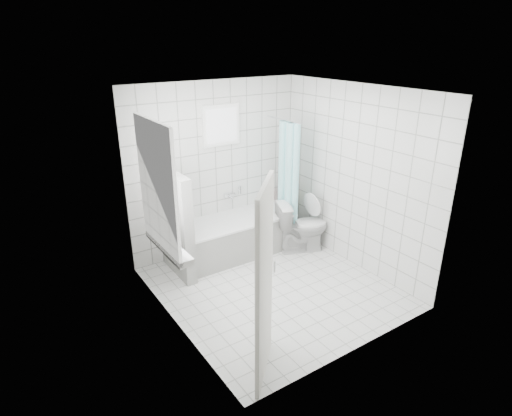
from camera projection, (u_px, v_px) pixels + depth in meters
ground at (273, 287)px, 5.79m from camera, size 3.00×3.00×0.00m
ceiling at (276, 90)px, 4.82m from camera, size 3.00×3.00×0.00m
wall_back at (216, 169)px, 6.46m from camera, size 2.80×0.02×2.60m
wall_front at (365, 243)px, 4.15m from camera, size 2.80×0.02×2.60m
wall_left at (169, 223)px, 4.58m from camera, size 0.02×3.00×2.60m
wall_right at (354, 178)px, 6.03m from camera, size 0.02×3.00×2.60m
window_left at (160, 188)px, 4.73m from camera, size 0.01×0.90×1.40m
window_back at (222, 125)px, 6.24m from camera, size 0.50×0.01×0.50m
window_sill at (169, 247)px, 5.03m from camera, size 0.18×1.02×0.08m
door at (264, 285)px, 4.00m from camera, size 0.58×0.60×2.00m
bathtub at (236, 236)px, 6.60m from camera, size 1.82×0.77×0.58m
partition_wall at (176, 224)px, 5.89m from camera, size 0.15×0.85×1.50m
tiled_ledge at (284, 216)px, 7.38m from camera, size 0.40×0.24×0.55m
toilet at (302, 226)px, 6.67m from camera, size 0.90×0.71×0.80m
curtain_rod at (283, 120)px, 6.38m from camera, size 0.02×0.80×0.02m
shower_curtain at (287, 179)px, 6.62m from camera, size 0.14×0.48×1.78m
tub_faucet at (229, 195)px, 6.70m from camera, size 0.18×0.06×0.06m
sill_bottles at (168, 236)px, 4.99m from camera, size 0.15×0.60×0.21m
ledge_bottles at (285, 195)px, 7.21m from camera, size 0.19×0.18×0.27m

